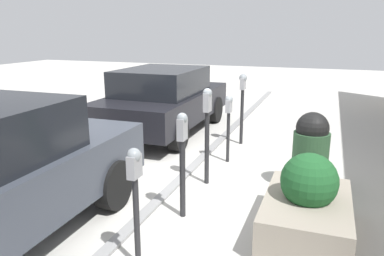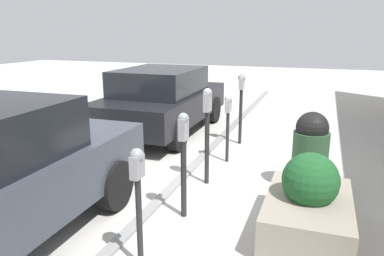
{
  "view_description": "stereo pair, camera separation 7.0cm",
  "coord_description": "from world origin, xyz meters",
  "px_view_note": "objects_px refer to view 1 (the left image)",
  "views": [
    {
      "loc": [
        -5.38,
        -2.09,
        2.41
      ],
      "look_at": [
        0.0,
        -0.11,
        0.9
      ],
      "focal_mm": 35.0,
      "sensor_mm": 36.0,
      "label": 1
    },
    {
      "loc": [
        -5.4,
        -2.02,
        2.41
      ],
      "look_at": [
        0.0,
        -0.11,
        0.9
      ],
      "focal_mm": 35.0,
      "sensor_mm": 36.0,
      "label": 2
    }
  ],
  "objects_px": {
    "planter_box": "(307,207)",
    "parked_car_middle": "(164,99)",
    "parking_meter_second": "(182,151)",
    "parking_meter_middle": "(207,122)",
    "parking_meter_fourth": "(229,115)",
    "parking_meter_nearest": "(135,185)",
    "trash_bin": "(311,151)",
    "parking_meter_farthest": "(243,95)"
  },
  "relations": [
    {
      "from": "planter_box",
      "to": "parked_car_middle",
      "type": "relative_size",
      "value": 0.37
    },
    {
      "from": "parking_meter_second",
      "to": "parking_meter_middle",
      "type": "bearing_deg",
      "value": 2.1
    },
    {
      "from": "parking_meter_fourth",
      "to": "parking_meter_nearest",
      "type": "bearing_deg",
      "value": 179.12
    },
    {
      "from": "parking_meter_nearest",
      "to": "parking_meter_second",
      "type": "xyz_separation_m",
      "value": [
        1.18,
        -0.04,
        -0.0
      ]
    },
    {
      "from": "parking_meter_fourth",
      "to": "trash_bin",
      "type": "distance_m",
      "value": 1.72
    },
    {
      "from": "trash_bin",
      "to": "parking_meter_fourth",
      "type": "bearing_deg",
      "value": 62.34
    },
    {
      "from": "parking_meter_nearest",
      "to": "parked_car_middle",
      "type": "relative_size",
      "value": 0.31
    },
    {
      "from": "parking_meter_second",
      "to": "parked_car_middle",
      "type": "bearing_deg",
      "value": 27.41
    },
    {
      "from": "trash_bin",
      "to": "parking_meter_second",
      "type": "bearing_deg",
      "value": 134.48
    },
    {
      "from": "parking_meter_farthest",
      "to": "parked_car_middle",
      "type": "relative_size",
      "value": 0.36
    },
    {
      "from": "planter_box",
      "to": "trash_bin",
      "type": "height_order",
      "value": "trash_bin"
    },
    {
      "from": "parking_meter_second",
      "to": "parking_meter_middle",
      "type": "relative_size",
      "value": 0.91
    },
    {
      "from": "planter_box",
      "to": "trash_bin",
      "type": "xyz_separation_m",
      "value": [
        1.42,
        0.05,
        0.24
      ]
    },
    {
      "from": "parking_meter_second",
      "to": "parking_meter_middle",
      "type": "height_order",
      "value": "parking_meter_middle"
    },
    {
      "from": "parking_meter_nearest",
      "to": "trash_bin",
      "type": "bearing_deg",
      "value": -30.24
    },
    {
      "from": "parking_meter_farthest",
      "to": "trash_bin",
      "type": "distance_m",
      "value": 2.56
    },
    {
      "from": "parking_meter_middle",
      "to": "trash_bin",
      "type": "relative_size",
      "value": 1.26
    },
    {
      "from": "planter_box",
      "to": "parked_car_middle",
      "type": "height_order",
      "value": "parked_car_middle"
    },
    {
      "from": "parking_meter_middle",
      "to": "parked_car_middle",
      "type": "height_order",
      "value": "parking_meter_middle"
    },
    {
      "from": "parking_meter_nearest",
      "to": "trash_bin",
      "type": "height_order",
      "value": "parking_meter_nearest"
    },
    {
      "from": "parking_meter_second",
      "to": "trash_bin",
      "type": "bearing_deg",
      "value": -45.52
    },
    {
      "from": "parking_meter_second",
      "to": "trash_bin",
      "type": "height_order",
      "value": "parking_meter_second"
    },
    {
      "from": "parking_meter_middle",
      "to": "trash_bin",
      "type": "distance_m",
      "value": 1.64
    },
    {
      "from": "parking_meter_fourth",
      "to": "parking_meter_farthest",
      "type": "relative_size",
      "value": 0.83
    },
    {
      "from": "parking_meter_farthest",
      "to": "parked_car_middle",
      "type": "height_order",
      "value": "parked_car_middle"
    },
    {
      "from": "parking_meter_nearest",
      "to": "parked_car_middle",
      "type": "distance_m",
      "value": 5.35
    },
    {
      "from": "parking_meter_second",
      "to": "parking_meter_middle",
      "type": "xyz_separation_m",
      "value": [
        1.16,
        0.04,
        0.11
      ]
    },
    {
      "from": "parking_meter_farthest",
      "to": "trash_bin",
      "type": "xyz_separation_m",
      "value": [
        -2.01,
        -1.52,
        -0.45
      ]
    },
    {
      "from": "parking_meter_fourth",
      "to": "parking_meter_second",
      "type": "bearing_deg",
      "value": 179.66
    },
    {
      "from": "parking_meter_nearest",
      "to": "parked_car_middle",
      "type": "xyz_separation_m",
      "value": [
        4.99,
        1.94,
        -0.11
      ]
    },
    {
      "from": "parking_meter_fourth",
      "to": "parking_meter_farthest",
      "type": "distance_m",
      "value": 1.23
    },
    {
      "from": "parking_meter_nearest",
      "to": "trash_bin",
      "type": "distance_m",
      "value": 3.09
    },
    {
      "from": "parking_meter_farthest",
      "to": "planter_box",
      "type": "xyz_separation_m",
      "value": [
        -3.43,
        -1.58,
        -0.7
      ]
    },
    {
      "from": "parked_car_middle",
      "to": "trash_bin",
      "type": "relative_size",
      "value": 3.45
    },
    {
      "from": "parking_meter_farthest",
      "to": "parking_meter_nearest",
      "type": "bearing_deg",
      "value": 179.63
    },
    {
      "from": "parking_meter_nearest",
      "to": "parking_meter_middle",
      "type": "distance_m",
      "value": 2.34
    },
    {
      "from": "parking_meter_middle",
      "to": "trash_bin",
      "type": "xyz_separation_m",
      "value": [
        0.32,
        -1.55,
        -0.41
      ]
    },
    {
      "from": "parking_meter_middle",
      "to": "planter_box",
      "type": "distance_m",
      "value": 2.06
    },
    {
      "from": "parking_meter_second",
      "to": "parking_meter_farthest",
      "type": "xyz_separation_m",
      "value": [
        3.49,
        0.01,
        0.16
      ]
    },
    {
      "from": "parking_meter_fourth",
      "to": "planter_box",
      "type": "bearing_deg",
      "value": -144.9
    },
    {
      "from": "parking_meter_second",
      "to": "planter_box",
      "type": "distance_m",
      "value": 1.66
    },
    {
      "from": "parking_meter_farthest",
      "to": "parking_meter_middle",
      "type": "bearing_deg",
      "value": 179.18
    }
  ]
}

